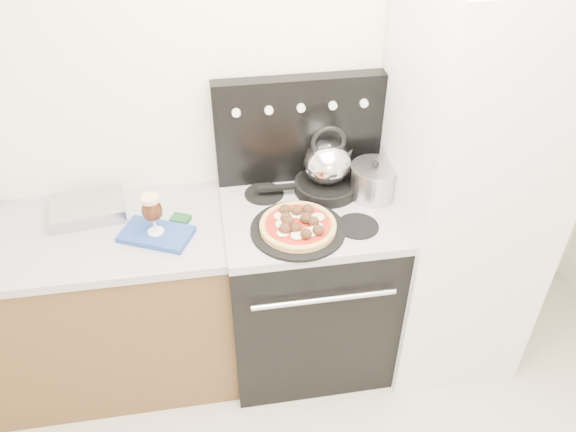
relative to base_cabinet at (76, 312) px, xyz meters
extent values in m
cube|color=#F5EBCE|center=(1.02, 0.30, 0.82)|extent=(3.50, 0.01, 2.50)
cube|color=brown|center=(0.00, 0.00, 0.00)|extent=(1.45, 0.60, 0.86)
cube|color=#A9A9B1|center=(0.00, 0.00, 0.45)|extent=(1.48, 0.63, 0.04)
cube|color=black|center=(1.10, -0.02, 0.01)|extent=(0.76, 0.65, 0.88)
cube|color=#ADADB2|center=(1.10, -0.02, 0.47)|extent=(0.76, 0.65, 0.04)
cube|color=black|center=(1.10, 0.25, 0.74)|extent=(0.76, 0.08, 0.50)
cube|color=silver|center=(1.80, -0.05, 0.52)|extent=(0.64, 0.68, 1.90)
cube|color=silver|center=(0.15, 0.13, 0.50)|extent=(0.34, 0.27, 0.06)
cube|color=navy|center=(0.44, -0.08, 0.48)|extent=(0.33, 0.27, 0.02)
cylinder|color=#242424|center=(1.03, -0.16, 0.50)|extent=(0.49, 0.49, 0.01)
cylinder|color=black|center=(1.21, 0.11, 0.52)|extent=(0.30, 0.30, 0.05)
cylinder|color=#B7B8BA|center=(1.41, 0.03, 0.56)|extent=(0.25, 0.25, 0.15)
camera|label=1|loc=(0.70, -1.96, 1.97)|focal=35.00mm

